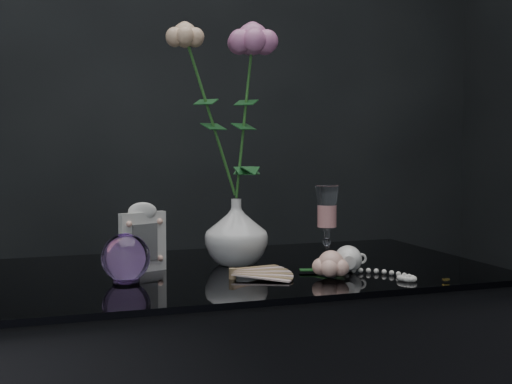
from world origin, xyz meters
name	(u,v)px	position (x,y,z in m)	size (l,w,h in m)	color
vase	(236,232)	(0.01, 0.10, 0.83)	(0.14, 0.14, 0.14)	silver
wine_glass	(327,225)	(0.20, 0.04, 0.85)	(0.05, 0.05, 0.17)	white
picture_frame	(143,237)	(-0.19, 0.08, 0.83)	(0.10, 0.08, 0.14)	silver
paperweight	(126,258)	(-0.24, -0.01, 0.81)	(0.09, 0.09, 0.09)	#AE82D4
paper_fan	(233,273)	(-0.04, -0.05, 0.77)	(0.23, 0.18, 0.02)	beige
loose_rose	(331,264)	(0.14, -0.10, 0.79)	(0.12, 0.16, 0.05)	#F4B19D
pearl_jar	(348,258)	(0.20, -0.05, 0.79)	(0.19, 0.20, 0.06)	white
roses	(229,99)	(0.00, 0.10, 1.11)	(0.23, 0.12, 0.43)	#DCAE88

